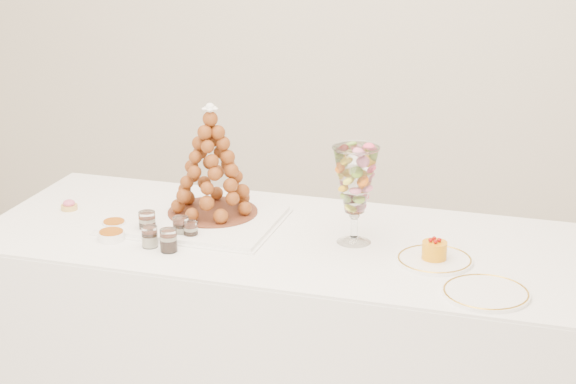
% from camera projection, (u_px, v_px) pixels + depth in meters
% --- Properties ---
extents(buffet_table, '(2.11, 0.85, 0.80)m').
position_uv_depth(buffet_table, '(287.00, 342.00, 3.40)').
color(buffet_table, white).
rests_on(buffet_table, ground).
extents(lace_tray, '(0.57, 0.43, 0.02)m').
position_uv_depth(lace_tray, '(195.00, 220.00, 3.39)').
color(lace_tray, white).
rests_on(lace_tray, buffet_table).
extents(macaron_vase, '(0.15, 0.15, 0.33)m').
position_uv_depth(macaron_vase, '(355.00, 181.00, 3.15)').
color(macaron_vase, white).
rests_on(macaron_vase, buffet_table).
extents(cake_plate, '(0.24, 0.24, 0.01)m').
position_uv_depth(cake_plate, '(434.00, 260.00, 3.06)').
color(cake_plate, white).
rests_on(cake_plate, buffet_table).
extents(spare_plate, '(0.26, 0.26, 0.01)m').
position_uv_depth(spare_plate, '(486.00, 293.00, 2.83)').
color(spare_plate, white).
rests_on(spare_plate, buffet_table).
extents(pink_tart, '(0.06, 0.06, 0.04)m').
position_uv_depth(pink_tart, '(69.00, 205.00, 3.51)').
color(pink_tart, tan).
rests_on(pink_tart, buffet_table).
extents(verrine_a, '(0.06, 0.06, 0.08)m').
position_uv_depth(verrine_a, '(147.00, 223.00, 3.28)').
color(verrine_a, white).
rests_on(verrine_a, buffet_table).
extents(verrine_b, '(0.06, 0.06, 0.07)m').
position_uv_depth(verrine_b, '(181.00, 227.00, 3.25)').
color(verrine_b, white).
rests_on(verrine_b, buffet_table).
extents(verrine_c, '(0.06, 0.06, 0.06)m').
position_uv_depth(verrine_c, '(191.00, 231.00, 3.23)').
color(verrine_c, white).
rests_on(verrine_c, buffet_table).
extents(verrine_d, '(0.05, 0.05, 0.07)m').
position_uv_depth(verrine_d, '(150.00, 237.00, 3.17)').
color(verrine_d, white).
rests_on(verrine_d, buffet_table).
extents(verrine_e, '(0.07, 0.07, 0.08)m').
position_uv_depth(verrine_e, '(169.00, 240.00, 3.13)').
color(verrine_e, white).
rests_on(verrine_e, buffet_table).
extents(ramekin_back, '(0.08, 0.08, 0.03)m').
position_uv_depth(ramekin_back, '(114.00, 225.00, 3.33)').
color(ramekin_back, white).
rests_on(ramekin_back, buffet_table).
extents(ramekin_front, '(0.09, 0.09, 0.03)m').
position_uv_depth(ramekin_front, '(111.00, 236.00, 3.23)').
color(ramekin_front, white).
rests_on(ramekin_front, buffet_table).
extents(croquembouche, '(0.32, 0.32, 0.40)m').
position_uv_depth(croquembouche, '(211.00, 161.00, 3.37)').
color(croquembouche, '#622D19').
rests_on(croquembouche, lace_tray).
extents(mousse_cake, '(0.08, 0.08, 0.07)m').
position_uv_depth(mousse_cake, '(434.00, 250.00, 3.05)').
color(mousse_cake, orange).
rests_on(mousse_cake, cake_plate).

